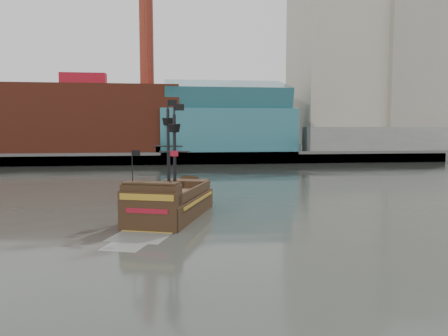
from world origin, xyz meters
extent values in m
plane|color=#2D2F2A|center=(0.00, 0.00, 0.00)|extent=(400.00, 400.00, 0.00)
cube|color=slate|center=(0.00, 92.00, 1.00)|extent=(220.00, 60.00, 2.00)
cube|color=#4C4C49|center=(0.00, 62.50, 1.30)|extent=(220.00, 1.00, 2.60)
cube|color=maroon|center=(-22.00, 72.00, 9.50)|extent=(42.00, 18.00, 15.00)
cube|color=#28616D|center=(10.00, 70.00, 7.00)|extent=(30.00, 16.00, 10.00)
cube|color=#A29A86|center=(40.00, 80.00, 25.00)|extent=(20.00, 22.00, 46.00)
cube|color=gray|center=(58.00, 76.00, 21.00)|extent=(18.00, 18.00, 38.00)
cube|color=#A29A86|center=(50.00, 97.00, 28.00)|extent=(24.00, 20.00, 52.00)
cube|color=slate|center=(48.00, 66.00, 5.00)|extent=(40.00, 6.00, 6.00)
cylinder|color=maroon|center=(-8.00, 74.00, 28.00)|extent=(3.20, 3.20, 22.00)
cube|color=#28616D|center=(10.00, 70.00, 15.00)|extent=(28.00, 14.94, 8.78)
cube|color=black|center=(-3.55, 7.53, 0.57)|extent=(8.18, 12.22, 2.45)
cube|color=#53301E|center=(-3.55, 7.53, 1.93)|extent=(7.36, 11.00, 0.28)
cube|color=black|center=(-2.06, 11.80, 2.26)|extent=(4.52, 3.46, 0.94)
cube|color=black|center=(-5.17, 2.91, 2.64)|extent=(4.72, 2.90, 1.70)
cube|color=black|center=(-5.46, 2.09, 1.13)|extent=(4.43, 1.75, 3.77)
cube|color=olive|center=(-5.50, 1.97, 2.64)|extent=(4.02, 1.47, 0.47)
cube|color=maroon|center=(-5.50, 1.97, 1.60)|extent=(3.14, 1.16, 0.38)
cylinder|color=black|center=(-3.80, 9.11, 5.74)|extent=(0.34, 0.34, 7.35)
cylinder|color=black|center=(-3.31, 5.65, 5.46)|extent=(0.34, 0.34, 6.78)
cone|color=black|center=(-3.80, 9.11, 8.29)|extent=(1.32, 1.32, 0.66)
cone|color=black|center=(-3.31, 5.65, 7.72)|extent=(1.32, 1.32, 0.66)
cube|color=black|center=(-3.40, 8.97, 9.98)|extent=(0.81, 0.31, 0.52)
cube|color=black|center=(-2.91, 5.51, 9.42)|extent=(0.81, 0.31, 0.52)
cube|color=gray|center=(-5.98, 0.60, 0.01)|extent=(4.90, 4.52, 0.02)
camera|label=1|loc=(-4.11, -30.42, 7.73)|focal=35.00mm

